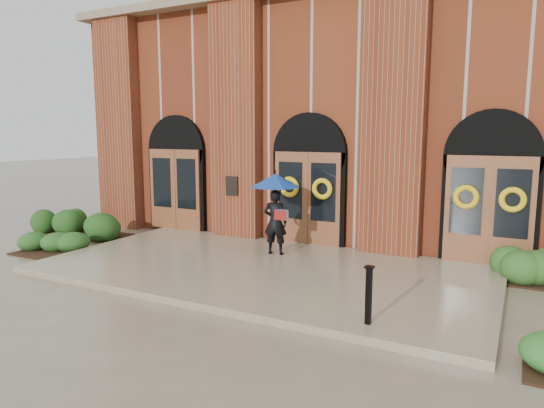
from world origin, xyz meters
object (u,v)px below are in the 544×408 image
Objects in this scene: metal_post at (369,294)px; hedge_wall_left at (82,223)px; man_with_umbrella at (275,198)px; hedge_wall_right at (519,265)px.

metal_post reaches higher than hedge_wall_left.
metal_post is 0.33× the size of hedge_wall_left.
man_with_umbrella reaches higher than hedge_wall_right.
hedge_wall_left is at bearing 162.40° from metal_post.
metal_post reaches higher than hedge_wall_right.
metal_post is at bearing -116.32° from hedge_wall_right.
metal_post is 4.70m from hedge_wall_right.
hedge_wall_left is 1.08× the size of hedge_wall_right.
hedge_wall_right is at bearing 63.68° from metal_post.
man_with_umbrella reaches higher than metal_post.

